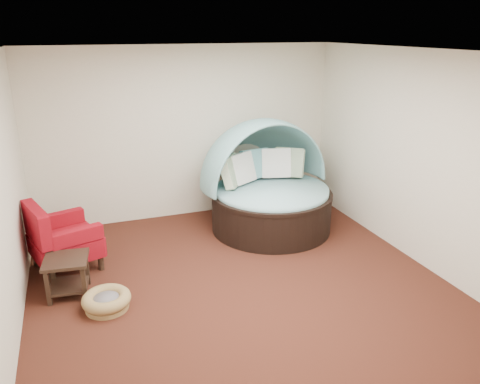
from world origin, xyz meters
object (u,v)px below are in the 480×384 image
object	(u,v)px
canopy_daybed	(268,179)
red_armchair	(61,239)
side_table	(67,271)
pet_basket	(107,301)

from	to	relation	value
canopy_daybed	red_armchair	xyz separation A→B (m)	(-3.10, -0.39, -0.37)
red_armchair	side_table	distance (m)	0.70
red_armchair	pet_basket	bearing A→B (deg)	-86.24
pet_basket	side_table	size ratio (longest dim) A/B	1.21
pet_basket	side_table	world-z (taller)	side_table
canopy_daybed	red_armchair	bearing A→B (deg)	178.98
canopy_daybed	pet_basket	bearing A→B (deg)	-157.90
pet_basket	side_table	bearing A→B (deg)	130.22
side_table	pet_basket	bearing A→B (deg)	-49.78
red_armchair	side_table	world-z (taller)	red_armchair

